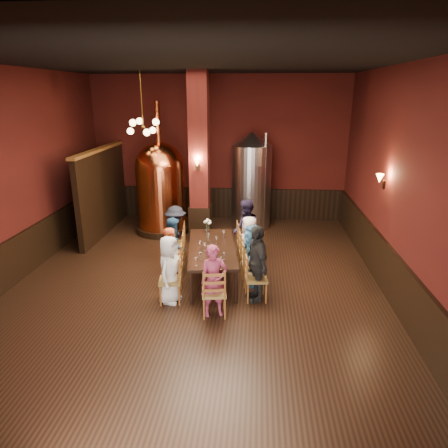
# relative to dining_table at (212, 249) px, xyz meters

# --- Properties ---
(room) EXTENTS (10.00, 10.02, 4.50)m
(room) POSITION_rel_dining_table_xyz_m (-0.30, -0.40, 1.56)
(room) COLOR black
(room) RESTS_ON ground
(wainscot_right) EXTENTS (0.08, 9.90, 1.00)m
(wainscot_right) POSITION_rel_dining_table_xyz_m (3.66, -0.40, -0.19)
(wainscot_right) COLOR black
(wainscot_right) RESTS_ON ground
(wainscot_back) EXTENTS (7.90, 0.08, 1.00)m
(wainscot_back) POSITION_rel_dining_table_xyz_m (-0.30, 4.56, -0.19)
(wainscot_back) COLOR black
(wainscot_back) RESTS_ON ground
(wainscot_left) EXTENTS (0.08, 9.90, 1.00)m
(wainscot_left) POSITION_rel_dining_table_xyz_m (-4.26, -0.40, -0.19)
(wainscot_left) COLOR black
(wainscot_left) RESTS_ON ground
(column) EXTENTS (0.58, 0.58, 4.50)m
(column) POSITION_rel_dining_table_xyz_m (-0.60, 2.40, 1.56)
(column) COLOR #4A1310
(column) RESTS_ON ground
(partition) EXTENTS (0.22, 3.50, 2.40)m
(partition) POSITION_rel_dining_table_xyz_m (-3.50, 2.80, 0.51)
(partition) COLOR black
(partition) RESTS_ON ground
(pendant_cluster) EXTENTS (0.90, 0.90, 1.70)m
(pendant_cluster) POSITION_rel_dining_table_xyz_m (-2.10, 2.50, 2.41)
(pendant_cluster) COLOR #A57226
(pendant_cluster) RESTS_ON room
(sconce_wall) EXTENTS (0.20, 0.20, 0.36)m
(sconce_wall) POSITION_rel_dining_table_xyz_m (3.60, 0.40, 1.51)
(sconce_wall) COLOR black
(sconce_wall) RESTS_ON room
(sconce_column) EXTENTS (0.20, 0.20, 0.36)m
(sconce_column) POSITION_rel_dining_table_xyz_m (-0.60, 2.10, 1.51)
(sconce_column) COLOR black
(sconce_column) RESTS_ON column
(dining_table) EXTENTS (1.32, 2.52, 0.75)m
(dining_table) POSITION_rel_dining_table_xyz_m (0.00, 0.00, 0.00)
(dining_table) COLOR black
(dining_table) RESTS_ON ground
(chair_0) EXTENTS (0.52, 0.52, 0.92)m
(chair_0) POSITION_rel_dining_table_xyz_m (-0.70, -1.11, -0.23)
(chair_0) COLOR brown
(chair_0) RESTS_ON ground
(person_0) EXTENTS (0.57, 0.75, 1.37)m
(person_0) POSITION_rel_dining_table_xyz_m (-0.70, -1.11, -0.00)
(person_0) COLOR white
(person_0) RESTS_ON ground
(chair_1) EXTENTS (0.52, 0.52, 0.92)m
(chair_1) POSITION_rel_dining_table_xyz_m (-0.80, -0.44, -0.23)
(chair_1) COLOR brown
(chair_1) RESTS_ON ground
(person_1) EXTENTS (0.39, 0.53, 1.32)m
(person_1) POSITION_rel_dining_table_xyz_m (-0.80, -0.44, -0.03)
(person_1) COLOR #C54821
(person_1) RESTS_ON ground
(chair_2) EXTENTS (0.52, 0.52, 0.92)m
(chair_2) POSITION_rel_dining_table_xyz_m (-0.89, 0.21, -0.23)
(chair_2) COLOR brown
(chair_2) RESTS_ON ground
(person_2) EXTENTS (0.36, 0.67, 1.32)m
(person_2) POSITION_rel_dining_table_xyz_m (-0.89, 0.21, -0.03)
(person_2) COLOR navy
(person_2) RESTS_ON ground
(chair_3) EXTENTS (0.52, 0.52, 0.92)m
(chair_3) POSITION_rel_dining_table_xyz_m (-0.98, 0.87, -0.23)
(chair_3) COLOR brown
(chair_3) RESTS_ON ground
(person_3) EXTENTS (0.63, 0.96, 1.40)m
(person_3) POSITION_rel_dining_table_xyz_m (-0.98, 0.87, 0.01)
(person_3) COLOR black
(person_3) RESTS_ON ground
(chair_4) EXTENTS (0.52, 0.52, 0.92)m
(chair_4) POSITION_rel_dining_table_xyz_m (0.98, -0.87, -0.23)
(chair_4) COLOR brown
(chair_4) RESTS_ON ground
(person_4) EXTENTS (0.67, 0.99, 1.56)m
(person_4) POSITION_rel_dining_table_xyz_m (0.98, -0.87, 0.09)
(person_4) COLOR black
(person_4) RESTS_ON ground
(chair_5) EXTENTS (0.52, 0.52, 0.92)m
(chair_5) POSITION_rel_dining_table_xyz_m (0.89, -0.21, -0.23)
(chair_5) COLOR brown
(chair_5) RESTS_ON ground
(person_5) EXTENTS (0.58, 1.30, 1.35)m
(person_5) POSITION_rel_dining_table_xyz_m (0.89, -0.21, -0.01)
(person_5) COLOR teal
(person_5) RESTS_ON ground
(chair_6) EXTENTS (0.52, 0.52, 0.92)m
(chair_6) POSITION_rel_dining_table_xyz_m (0.80, 0.44, -0.23)
(chair_6) COLOR brown
(chair_6) RESTS_ON ground
(person_6) EXTENTS (0.50, 0.69, 1.32)m
(person_6) POSITION_rel_dining_table_xyz_m (0.80, 0.44, -0.03)
(person_6) COLOR silver
(person_6) RESTS_ON ground
(chair_7) EXTENTS (0.52, 0.52, 0.92)m
(chair_7) POSITION_rel_dining_table_xyz_m (0.70, 1.11, -0.23)
(chair_7) COLOR brown
(chair_7) RESTS_ON ground
(person_7) EXTENTS (0.53, 0.81, 1.53)m
(person_7) POSITION_rel_dining_table_xyz_m (0.70, 1.11, 0.08)
(person_7) COLOR #1F1831
(person_7) RESTS_ON ground
(chair_8) EXTENTS (0.52, 0.52, 0.92)m
(chair_8) POSITION_rel_dining_table_xyz_m (0.21, -1.54, -0.23)
(chair_8) COLOR brown
(chair_8) RESTS_ON ground
(person_8) EXTENTS (0.58, 0.47, 1.38)m
(person_8) POSITION_rel_dining_table_xyz_m (0.21, -1.54, 0.00)
(person_8) COLOR #923050
(person_8) RESTS_ON ground
(copper_kettle) EXTENTS (1.80, 1.80, 3.74)m
(copper_kettle) POSITION_rel_dining_table_xyz_m (-1.84, 3.05, 0.68)
(copper_kettle) COLOR black
(copper_kettle) RESTS_ON ground
(steel_vessel) EXTENTS (1.53, 1.53, 2.89)m
(steel_vessel) POSITION_rel_dining_table_xyz_m (0.76, 3.74, 0.76)
(steel_vessel) COLOR #B2B2B7
(steel_vessel) RESTS_ON ground
(rose_vase) EXTENTS (0.19, 0.19, 0.32)m
(rose_vase) POSITION_rel_dining_table_xyz_m (-0.22, 0.98, 0.27)
(rose_vase) COLOR white
(rose_vase) RESTS_ON dining_table
(wine_glass_0) EXTENTS (0.07, 0.07, 0.17)m
(wine_glass_0) POSITION_rel_dining_table_xyz_m (-0.25, -0.12, 0.15)
(wine_glass_0) COLOR white
(wine_glass_0) RESTS_ON dining_table
(wine_glass_1) EXTENTS (0.07, 0.07, 0.17)m
(wine_glass_1) POSITION_rel_dining_table_xyz_m (0.08, 0.20, 0.15)
(wine_glass_1) COLOR white
(wine_glass_1) RESTS_ON dining_table
(wine_glass_2) EXTENTS (0.07, 0.07, 0.17)m
(wine_glass_2) POSITION_rel_dining_table_xyz_m (-0.16, -0.74, 0.15)
(wine_glass_2) COLOR white
(wine_glass_2) RESTS_ON dining_table
(wine_glass_3) EXTENTS (0.07, 0.07, 0.17)m
(wine_glass_3) POSITION_rel_dining_table_xyz_m (0.21, 0.62, 0.15)
(wine_glass_3) COLOR white
(wine_glass_3) RESTS_ON dining_table
(wine_glass_4) EXTENTS (0.07, 0.07, 0.17)m
(wine_glass_4) POSITION_rel_dining_table_xyz_m (0.33, -0.73, 0.15)
(wine_glass_4) COLOR white
(wine_glass_4) RESTS_ON dining_table
(wine_glass_5) EXTENTS (0.07, 0.07, 0.17)m
(wine_glass_5) POSITION_rel_dining_table_xyz_m (0.29, -0.96, 0.15)
(wine_glass_5) COLOR white
(wine_glass_5) RESTS_ON dining_table
(wine_glass_6) EXTENTS (0.07, 0.07, 0.17)m
(wine_glass_6) POSITION_rel_dining_table_xyz_m (-0.19, -1.02, 0.15)
(wine_glass_6) COLOR white
(wine_glass_6) RESTS_ON dining_table
(wine_glass_7) EXTENTS (0.07, 0.07, 0.17)m
(wine_glass_7) POSITION_rel_dining_table_xyz_m (-0.12, 0.26, 0.15)
(wine_glass_7) COLOR white
(wine_glass_7) RESTS_ON dining_table
(wine_glass_8) EXTENTS (0.07, 0.07, 0.17)m
(wine_glass_8) POSITION_rel_dining_table_xyz_m (-0.12, 0.40, 0.15)
(wine_glass_8) COLOR white
(wine_glass_8) RESTS_ON dining_table
(wine_glass_9) EXTENTS (0.07, 0.07, 0.17)m
(wine_glass_9) POSITION_rel_dining_table_xyz_m (-0.13, -0.23, 0.15)
(wine_glass_9) COLOR white
(wine_glass_9) RESTS_ON dining_table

